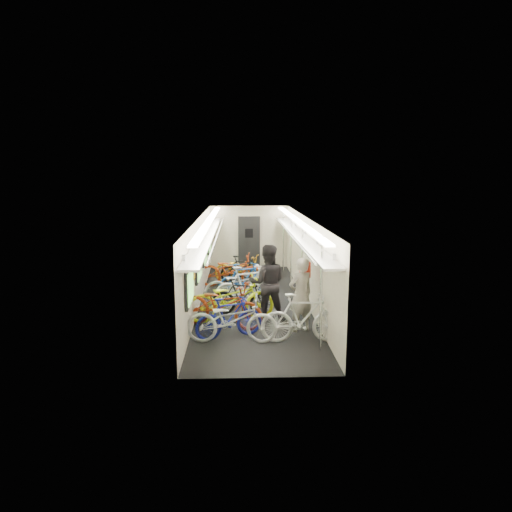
{
  "coord_description": "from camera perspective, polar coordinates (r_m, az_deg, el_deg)",
  "views": [
    {
      "loc": [
        -0.4,
        -12.61,
        3.56
      ],
      "look_at": [
        0.12,
        0.96,
        1.15
      ],
      "focal_mm": 32.0,
      "sensor_mm": 36.0,
      "label": 1
    }
  ],
  "objects": [
    {
      "name": "bicycle_3",
      "position": [
        11.73,
        -1.71,
        -5.15
      ],
      "size": [
        1.66,
        0.7,
        0.97
      ],
      "primitive_type": "imported",
      "rotation": [
        0.0,
        0.0,
        1.42
      ],
      "color": "black",
      "rests_on": "ground"
    },
    {
      "name": "bicycle_6",
      "position": [
        12.77,
        -1.96,
        -3.68
      ],
      "size": [
        2.08,
        0.91,
        1.06
      ],
      "primitive_type": "imported",
      "rotation": [
        0.0,
        0.0,
        1.68
      ],
      "color": "#9C9DA0",
      "rests_on": "ground"
    },
    {
      "name": "bicycle_9",
      "position": [
        14.98,
        -1.63,
        -1.81
      ],
      "size": [
        1.65,
        0.96,
        0.96
      ],
      "primitive_type": "imported",
      "rotation": [
        0.0,
        0.0,
        1.23
      ],
      "color": "black",
      "rests_on": "ground"
    },
    {
      "name": "bicycle_7",
      "position": [
        13.58,
        -1.5,
        -2.96
      ],
      "size": [
        1.72,
        1.12,
        1.0
      ],
      "primitive_type": "imported",
      "rotation": [
        0.0,
        0.0,
        2.0
      ],
      "color": "navy",
      "rests_on": "ground"
    },
    {
      "name": "bicycle_1",
      "position": [
        10.15,
        -3.37,
        -7.71
      ],
      "size": [
        1.61,
        0.96,
        0.94
      ],
      "primitive_type": "imported",
      "rotation": [
        0.0,
        0.0,
        1.93
      ],
      "color": "navy",
      "rests_on": "ground"
    },
    {
      "name": "bicycle_11",
      "position": [
        9.9,
        5.89,
        -7.72
      ],
      "size": [
        1.82,
        0.53,
        1.09
      ],
      "primitive_type": "imported",
      "rotation": [
        0.0,
        0.0,
        1.56
      ],
      "color": "silver",
      "rests_on": "ground"
    },
    {
      "name": "passenger_mid",
      "position": [
        11.21,
        1.44,
        -3.38
      ],
      "size": [
        0.93,
        0.73,
        1.91
      ],
      "primitive_type": "imported",
      "rotation": [
        0.0,
        0.0,
        3.13
      ],
      "color": "black",
      "rests_on": "ground"
    },
    {
      "name": "bicycle_4",
      "position": [
        11.25,
        -3.15,
        -5.39
      ],
      "size": [
        2.25,
        1.13,
        1.13
      ],
      "primitive_type": "imported",
      "rotation": [
        0.0,
        0.0,
        1.75
      ],
      "color": "#D9EC16",
      "rests_on": "ground"
    },
    {
      "name": "bicycle_0",
      "position": [
        9.86,
        -3.05,
        -7.95
      ],
      "size": [
        1.99,
        0.8,
        1.03
      ],
      "primitive_type": "imported",
      "rotation": [
        0.0,
        0.0,
        1.51
      ],
      "color": "silver",
      "rests_on": "ground"
    },
    {
      "name": "train_car_shell",
      "position": [
        13.46,
        -2.01,
        1.93
      ],
      "size": [
        10.0,
        10.0,
        10.0
      ],
      "color": "black",
      "rests_on": "ground"
    },
    {
      "name": "backpack",
      "position": [
        11.24,
        6.16,
        -1.7
      ],
      "size": [
        0.26,
        0.15,
        0.38
      ],
      "primitive_type": "cube",
      "rotation": [
        0.0,
        0.0,
        -0.02
      ],
      "color": "#AC2411",
      "rests_on": "passenger_near"
    },
    {
      "name": "bicycle_8",
      "position": [
        14.69,
        -3.15,
        -1.8
      ],
      "size": [
        2.16,
        0.99,
        1.09
      ],
      "primitive_type": "imported",
      "rotation": [
        0.0,
        0.0,
        1.44
      ],
      "color": "#9C3211",
      "rests_on": "ground"
    },
    {
      "name": "bicycle_2",
      "position": [
        10.86,
        -4.31,
        -6.11
      ],
      "size": [
        2.18,
        1.49,
        1.08
      ],
      "primitive_type": "imported",
      "rotation": [
        0.0,
        0.0,
        1.16
      ],
      "color": "#932F10",
      "rests_on": "ground"
    },
    {
      "name": "bicycle_5",
      "position": [
        12.4,
        -1.13,
        -3.84
      ],
      "size": [
        2.0,
        1.26,
        1.16
      ],
      "primitive_type": "imported",
      "rotation": [
        0.0,
        0.0,
        1.97
      ],
      "color": "#BCBDBF",
      "rests_on": "ground"
    },
    {
      "name": "bicycle_10",
      "position": [
        15.09,
        -1.89,
        -1.68
      ],
      "size": [
        1.98,
        1.3,
        0.98
      ],
      "primitive_type": "imported",
      "rotation": [
        0.0,
        0.0,
        1.19
      ],
      "color": "orange",
      "rests_on": "ground"
    },
    {
      "name": "passenger_near",
      "position": [
        10.53,
        5.6,
        -4.85
      ],
      "size": [
        0.75,
        0.65,
        1.72
      ],
      "primitive_type": "imported",
      "rotation": [
        0.0,
        0.0,
        3.62
      ],
      "color": "gray",
      "rests_on": "ground"
    }
  ]
}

